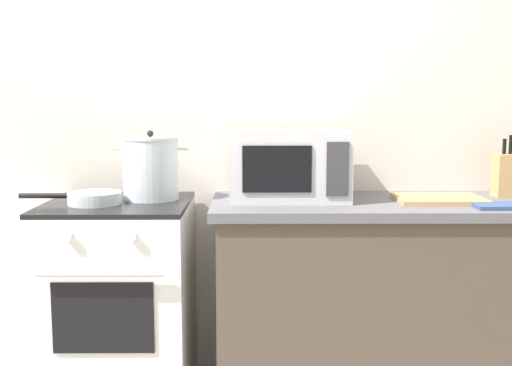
{
  "coord_description": "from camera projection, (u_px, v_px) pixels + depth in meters",
  "views": [
    {
      "loc": [
        0.22,
        -1.99,
        1.34
      ],
      "look_at": [
        0.24,
        0.6,
        1.0
      ],
      "focal_mm": 43.57,
      "sensor_mm": 36.0,
      "label": 1
    }
  ],
  "objects": [
    {
      "name": "stock_pot",
      "position": [
        151.0,
        168.0,
        2.68
      ],
      "size": [
        0.33,
        0.25,
        0.3
      ],
      "color": "silver",
      "rests_on": "stove"
    },
    {
      "name": "frying_pan",
      "position": [
        93.0,
        198.0,
        2.56
      ],
      "size": [
        0.42,
        0.22,
        0.05
      ],
      "color": "silver",
      "rests_on": "stove"
    },
    {
      "name": "oven_mitt",
      "position": [
        497.0,
        206.0,
        2.47
      ],
      "size": [
        0.18,
        0.14,
        0.02
      ],
      "primitive_type": "cube",
      "color": "#33477A",
      "rests_on": "countertop_right"
    },
    {
      "name": "lower_cabinet_right",
      "position": [
        407.0,
        309.0,
        2.71
      ],
      "size": [
        1.64,
        0.56,
        0.88
      ],
      "primitive_type": "cube",
      "color": "#4C4238",
      "rests_on": "ground_plane"
    },
    {
      "name": "microwave",
      "position": [
        289.0,
        165.0,
        2.68
      ],
      "size": [
        0.5,
        0.37,
        0.3
      ],
      "color": "silver",
      "rests_on": "countertop_right"
    },
    {
      "name": "stove",
      "position": [
        120.0,
        307.0,
        2.68
      ],
      "size": [
        0.6,
        0.64,
        0.92
      ],
      "color": "white",
      "rests_on": "ground_plane"
    },
    {
      "name": "countertop_right",
      "position": [
        411.0,
        205.0,
        2.65
      ],
      "size": [
        1.7,
        0.6,
        0.04
      ],
      "primitive_type": "cube",
      "color": "#59595E",
      "rests_on": "lower_cabinet_right"
    },
    {
      "name": "back_wall",
      "position": [
        269.0,
        121.0,
        2.95
      ],
      "size": [
        4.4,
        0.1,
        2.5
      ],
      "primitive_type": "cube",
      "color": "silver",
      "rests_on": "ground_plane"
    },
    {
      "name": "knife_block",
      "position": [
        509.0,
        175.0,
        2.76
      ],
      "size": [
        0.13,
        0.1,
        0.27
      ],
      "color": "tan",
      "rests_on": "countertop_right"
    },
    {
      "name": "cutting_board",
      "position": [
        439.0,
        199.0,
        2.63
      ],
      "size": [
        0.36,
        0.26,
        0.02
      ],
      "primitive_type": "cube",
      "color": "tan",
      "rests_on": "countertop_right"
    }
  ]
}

